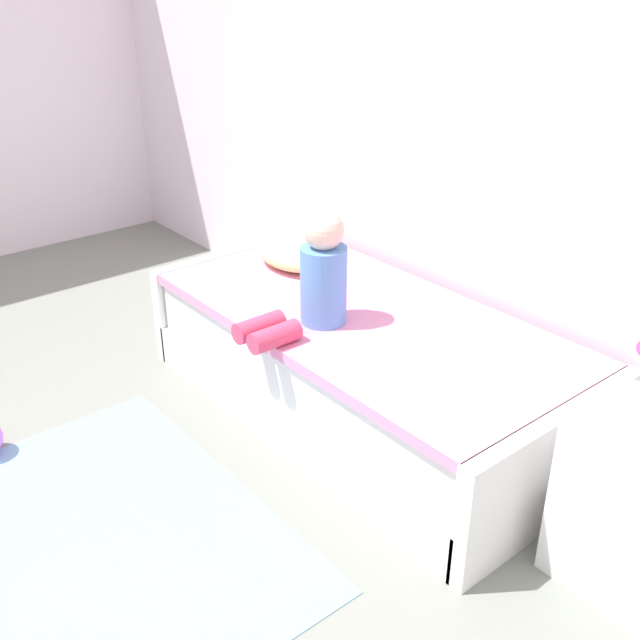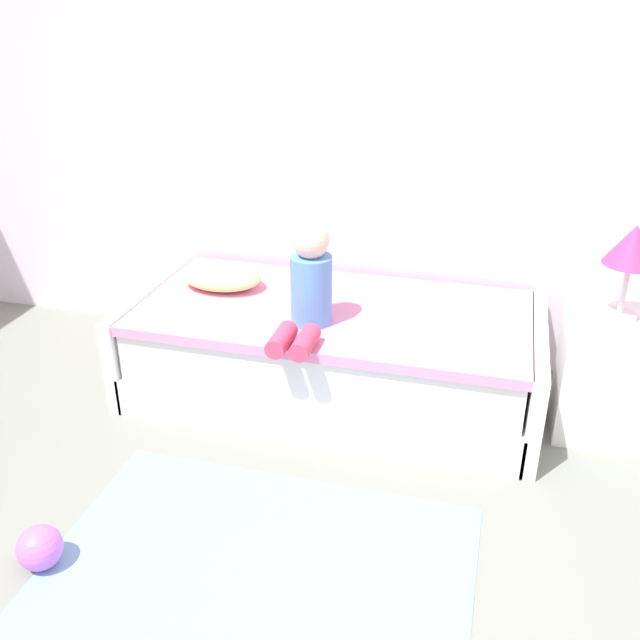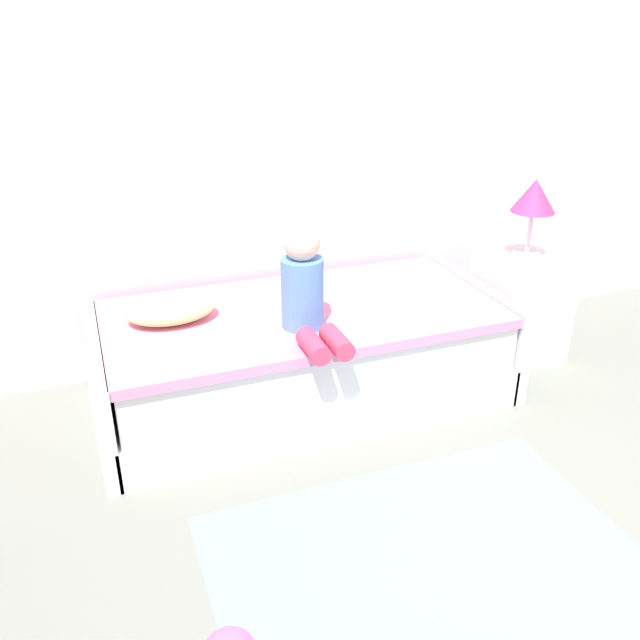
% 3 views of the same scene
% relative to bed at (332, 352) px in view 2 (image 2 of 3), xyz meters
% --- Properties ---
extents(wall_rear, '(7.20, 0.10, 2.90)m').
position_rel_bed_xyz_m(wall_rear, '(0.46, 0.60, 1.20)').
color(wall_rear, white).
rests_on(wall_rear, ground).
extents(bed, '(2.11, 1.00, 0.50)m').
position_rel_bed_xyz_m(bed, '(0.00, 0.00, 0.00)').
color(bed, white).
rests_on(bed, ground).
extents(nightstand, '(0.44, 0.44, 0.60)m').
position_rel_bed_xyz_m(nightstand, '(1.35, 0.02, 0.05)').
color(nightstand, white).
rests_on(nightstand, ground).
extents(table_lamp, '(0.24, 0.24, 0.45)m').
position_rel_bed_xyz_m(table_lamp, '(1.35, 0.02, 0.69)').
color(table_lamp, silver).
rests_on(table_lamp, nightstand).
extents(child_figure, '(0.20, 0.51, 0.50)m').
position_rel_bed_xyz_m(child_figure, '(-0.06, -0.23, 0.46)').
color(child_figure, '#598CD1').
rests_on(child_figure, bed).
extents(pillow, '(0.44, 0.30, 0.13)m').
position_rel_bed_xyz_m(pillow, '(-0.64, 0.10, 0.32)').
color(pillow, '#F2E58C').
rests_on(pillow, bed).
extents(toy_ball, '(0.17, 0.17, 0.17)m').
position_rel_bed_xyz_m(toy_ball, '(-0.76, -1.49, -0.16)').
color(toy_ball, '#CC66D8').
rests_on(toy_ball, ground).
extents(area_rug, '(1.60, 1.10, 0.01)m').
position_rel_bed_xyz_m(area_rug, '(0.04, -1.30, -0.24)').
color(area_rug, '#7AA8CC').
rests_on(area_rug, ground).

